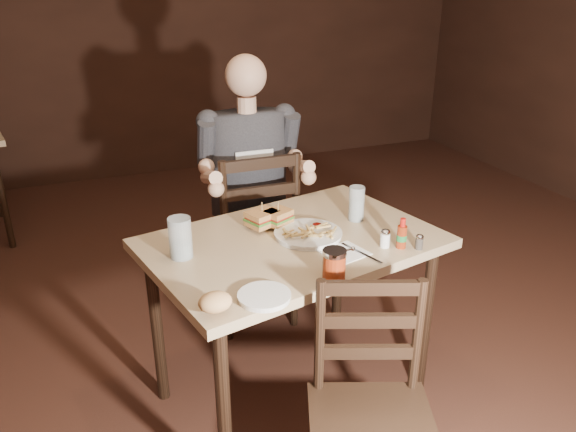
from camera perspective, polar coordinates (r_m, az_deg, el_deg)
name	(u,v)px	position (r m, az deg, el deg)	size (l,w,h in m)	color
room_shell	(334,83)	(1.95, 4.70, 13.30)	(7.00, 7.00, 7.00)	black
main_table	(293,259)	(2.27, 0.47, -4.36)	(1.26, 0.97, 0.77)	tan
chair_far	(250,235)	(2.95, -3.89, -1.92)	(0.45, 0.49, 0.97)	black
chair_near	(373,428)	(1.90, 8.58, -20.50)	(0.40, 0.43, 0.86)	black
diner	(250,151)	(2.74, -3.87, 6.60)	(0.52, 0.41, 0.91)	#323337
dinner_plate	(308,235)	(2.25, 2.05, -1.93)	(0.27, 0.27, 0.02)	white
sandwich_left	(278,213)	(2.32, -1.01, 0.28)	(0.10, 0.08, 0.09)	tan
sandwich_right	(262,213)	(2.31, -2.65, 0.27)	(0.12, 0.10, 0.10)	tan
fries_pile	(311,232)	(2.22, 2.40, -1.58)	(0.25, 0.17, 0.04)	tan
ketchup_dollop	(317,224)	(2.32, 2.97, -0.86)	(0.04, 0.04, 0.01)	maroon
glass_left	(180,238)	(2.10, -10.88, -2.19)	(0.08, 0.08, 0.16)	silver
glass_right	(357,204)	(2.40, 6.97, 1.26)	(0.07, 0.07, 0.15)	silver
hot_sauce	(402,233)	(2.18, 11.50, -1.72)	(0.04, 0.04, 0.12)	maroon
salt_shaker	(385,239)	(2.19, 9.83, -2.30)	(0.04, 0.04, 0.07)	white
pepper_shaker	(419,242)	(2.20, 13.19, -2.62)	(0.03, 0.03, 0.06)	#38332D
syrup_dispenser	(334,264)	(1.94, 4.71, -4.90)	(0.08, 0.08, 0.11)	maroon
napkin	(345,253)	(2.13, 5.76, -3.72)	(0.15, 0.14, 0.00)	white
knife	(361,253)	(2.13, 7.45, -3.77)	(0.01, 0.21, 0.00)	silver
fork	(333,269)	(2.01, 4.64, -5.37)	(0.01, 0.16, 0.01)	silver
side_plate	(264,297)	(1.84, -2.43, -8.25)	(0.17, 0.17, 0.01)	white
bread_roll	(215,302)	(1.75, -7.42, -8.66)	(0.11, 0.09, 0.06)	tan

